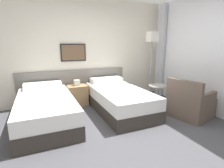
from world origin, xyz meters
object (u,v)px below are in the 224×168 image
at_px(bed_near_door, 46,109).
at_px(side_table, 158,92).
at_px(nightstand, 77,95).
at_px(bed_near_window, 118,99).
at_px(armchair, 190,104).
at_px(floor_lamp, 152,42).

distance_m(bed_near_door, side_table, 2.56).
bearing_deg(nightstand, bed_near_window, -43.90).
height_order(bed_near_door, armchair, armchair).
relative_size(bed_near_window, armchair, 2.25).
xyz_separation_m(floor_lamp, side_table, (-0.27, -0.72, -1.17)).
height_order(floor_lamp, armchair, floor_lamp).
xyz_separation_m(bed_near_door, armchair, (2.83, -0.94, 0.00)).
xyz_separation_m(nightstand, side_table, (1.74, -1.02, 0.14)).
distance_m(bed_near_door, floor_lamp, 3.13).
bearing_deg(armchair, bed_near_window, 38.47).
height_order(bed_near_window, armchair, armchair).
xyz_separation_m(bed_near_door, nightstand, (0.80, 0.77, -0.01)).
distance_m(floor_lamp, armchair, 1.92).
bearing_deg(side_table, bed_near_window, 165.26).
bearing_deg(bed_near_door, floor_lamp, 9.50).
height_order(bed_near_door, nightstand, same).
height_order(bed_near_window, floor_lamp, floor_lamp).
distance_m(floor_lamp, side_table, 1.40).
xyz_separation_m(nightstand, armchair, (2.03, -1.71, 0.01)).
bearing_deg(floor_lamp, bed_near_door, -170.50).
height_order(bed_near_door, bed_near_window, same).
bearing_deg(armchair, bed_near_door, 57.43).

